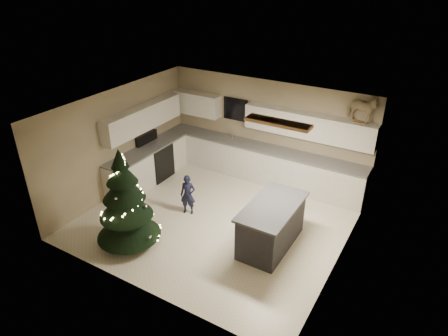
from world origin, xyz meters
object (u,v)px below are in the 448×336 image
(christmas_tree, at_px, (126,207))
(toddler, at_px, (188,195))
(bar_stool, at_px, (256,218))
(island, at_px, (271,225))
(rocking_horse, at_px, (361,109))

(christmas_tree, xyz_separation_m, toddler, (0.41, 1.51, -0.40))
(bar_stool, height_order, christmas_tree, christmas_tree)
(island, height_order, bar_stool, island)
(island, height_order, christmas_tree, christmas_tree)
(christmas_tree, distance_m, toddler, 1.62)
(toddler, bearing_deg, christmas_tree, -125.88)
(bar_stool, xyz_separation_m, christmas_tree, (-2.15, -1.45, 0.38))
(christmas_tree, xyz_separation_m, rocking_horse, (3.40, 3.92, 1.44))
(bar_stool, relative_size, christmas_tree, 0.31)
(island, distance_m, rocking_horse, 3.23)
(toddler, bearing_deg, bar_stool, -22.56)
(island, height_order, toddler, toddler)
(christmas_tree, bearing_deg, toddler, 74.74)
(island, distance_m, christmas_tree, 2.92)
(island, xyz_separation_m, rocking_horse, (0.88, 2.51, 1.84))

